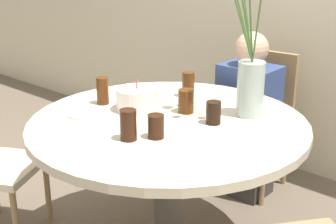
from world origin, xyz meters
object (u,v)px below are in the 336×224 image
at_px(drink_glass_4, 188,84).
at_px(drink_glass_3, 103,91).
at_px(chair_near_front, 259,114).
at_px(person_guest, 247,121).
at_px(drink_glass_2, 128,125).
at_px(drink_glass_0, 186,101).
at_px(drink_glass_5, 213,113).
at_px(side_plate, 87,114).
at_px(flower_vase, 249,70).
at_px(drink_glass_1, 156,126).
at_px(birthday_cake, 137,99).

bearing_deg(drink_glass_4, drink_glass_3, -123.58).
relative_size(chair_near_front, person_guest, 0.85).
distance_m(chair_near_front, drink_glass_2, 1.32).
height_order(chair_near_front, drink_glass_2, same).
bearing_deg(drink_glass_0, drink_glass_5, -11.08).
bearing_deg(chair_near_front, side_plate, -107.11).
bearing_deg(drink_glass_5, flower_vase, 73.54).
bearing_deg(drink_glass_1, drink_glass_4, 115.27).
xyz_separation_m(drink_glass_4, person_guest, (0.08, 0.49, -0.33)).
xyz_separation_m(side_plate, drink_glass_3, (-0.06, 0.16, 0.06)).
height_order(chair_near_front, side_plate, chair_near_front).
bearing_deg(flower_vase, chair_near_front, 114.83).
bearing_deg(person_guest, drink_glass_3, -110.78).
distance_m(chair_near_front, flower_vase, 0.91).
relative_size(drink_glass_4, person_guest, 0.13).
height_order(drink_glass_3, person_guest, person_guest).
relative_size(drink_glass_1, person_guest, 0.10).
distance_m(side_plate, drink_glass_5, 0.61).
bearing_deg(drink_glass_2, drink_glass_3, 150.63).
xyz_separation_m(drink_glass_0, person_guest, (-0.07, 0.70, -0.32)).
xyz_separation_m(side_plate, drink_glass_2, (0.37, -0.08, 0.06)).
bearing_deg(chair_near_front, flower_vase, -70.21).
xyz_separation_m(chair_near_front, drink_glass_1, (0.18, -1.18, 0.31)).
relative_size(side_plate, drink_glass_4, 1.36).
bearing_deg(drink_glass_3, person_guest, 69.22).
bearing_deg(drink_glass_1, birthday_cake, 146.67).
bearing_deg(drink_glass_2, birthday_cake, 128.81).
relative_size(flower_vase, drink_glass_0, 6.92).
relative_size(drink_glass_0, drink_glass_1, 1.13).
relative_size(chair_near_front, drink_glass_1, 8.74).
bearing_deg(drink_glass_5, drink_glass_0, 168.92).
bearing_deg(drink_glass_3, drink_glass_5, 13.33).
xyz_separation_m(drink_glass_1, drink_glass_3, (-0.50, 0.15, 0.02)).
height_order(side_plate, drink_glass_5, drink_glass_5).
bearing_deg(birthday_cake, drink_glass_0, 32.11).
relative_size(drink_glass_1, drink_glass_3, 0.73).
height_order(birthday_cake, drink_glass_0, birthday_cake).
distance_m(drink_glass_0, drink_glass_4, 0.25).
xyz_separation_m(drink_glass_2, drink_glass_4, (-0.18, 0.62, 0.00)).
distance_m(drink_glass_3, drink_glass_4, 0.45).
bearing_deg(drink_glass_0, chair_near_front, 95.46).
height_order(chair_near_front, flower_vase, flower_vase).
relative_size(birthday_cake, side_plate, 1.12).
xyz_separation_m(side_plate, drink_glass_5, (0.52, 0.30, 0.05)).
bearing_deg(chair_near_front, drink_glass_4, -100.78).
distance_m(drink_glass_2, drink_glass_5, 0.41).
bearing_deg(side_plate, drink_glass_5, 29.51).
bearing_deg(birthday_cake, drink_glass_5, 13.00).
distance_m(birthday_cake, person_guest, 0.89).
xyz_separation_m(side_plate, person_guest, (0.27, 1.03, -0.27)).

